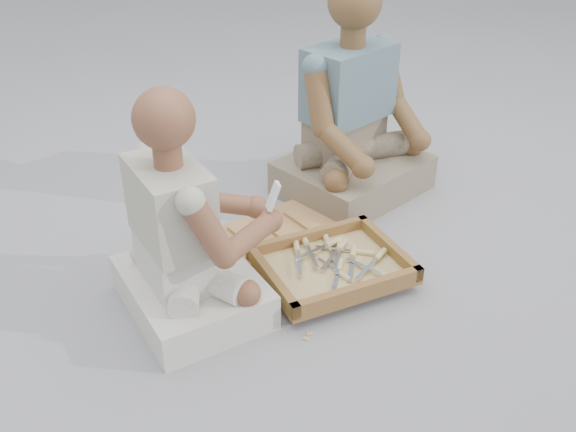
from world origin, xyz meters
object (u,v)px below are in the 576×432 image
tool_tray (332,266)px  craftsman (186,242)px  carved_panel (270,243)px  companion (353,126)px

tool_tray → craftsman: 0.55m
tool_tray → craftsman: craftsman is taller
carved_panel → tool_tray: (0.10, -0.30, 0.04)m
tool_tray → companion: 0.75m
tool_tray → craftsman: bearing=170.0°
carved_panel → craftsman: 0.52m
craftsman → companion: 1.04m
carved_panel → tool_tray: tool_tray is taller
companion → craftsman: bearing=10.7°
carved_panel → companion: (0.53, 0.26, 0.29)m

